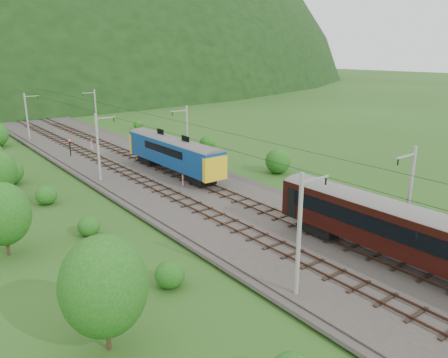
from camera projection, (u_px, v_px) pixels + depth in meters
ground at (355, 269)px, 31.60m from camera, size 600.00×600.00×0.00m
railbed at (263, 225)px, 39.18m from camera, size 14.00×220.00×0.30m
track_left at (242, 229)px, 37.72m from camera, size 2.40×220.00×0.27m
track_right at (282, 217)px, 40.52m from camera, size 2.40×220.00×0.27m
catenary_left at (99, 146)px, 51.17m from camera, size 2.54×192.28×8.00m
catenary_right at (187, 134)px, 58.30m from camera, size 2.54×192.28×8.00m
overhead_wires at (265, 150)px, 37.22m from camera, size 4.83×198.00×0.03m
hazard_post_near at (92, 145)px, 68.27m from camera, size 0.16×0.16×1.53m
hazard_post_far at (183, 180)px, 49.75m from camera, size 0.15×0.15×1.40m
signal at (70, 146)px, 64.06m from camera, size 0.27×0.27×2.44m
vegetation_left at (30, 192)px, 40.64m from camera, size 12.48×147.15×6.47m
vegetation_right at (312, 176)px, 50.84m from camera, size 5.34×102.45×2.93m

